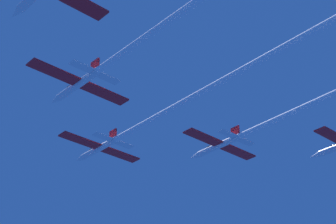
{
  "coord_description": "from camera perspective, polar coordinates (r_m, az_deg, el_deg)",
  "views": [
    {
      "loc": [
        -67.29,
        -97.53,
        -57.3
      ],
      "look_at": [
        0.16,
        -22.76,
        -0.38
      ],
      "focal_mm": 61.36,
      "sensor_mm": 36.0,
      "label": 1
    }
  ],
  "objects": [
    {
      "name": "jet_left_wing",
      "position": [
        93.69,
        -1.61,
        7.87
      ],
      "size": [
        21.03,
        71.39,
        3.48
      ],
      "color": "white"
    },
    {
      "name": "jet_right_wing",
      "position": [
        116.64,
        14.62,
        1.05
      ],
      "size": [
        21.03,
        83.83,
        3.48
      ],
      "color": "white"
    },
    {
      "name": "jet_lead",
      "position": [
        115.37,
        0.3,
        0.3
      ],
      "size": [
        21.03,
        79.02,
        3.48
      ],
      "color": "white"
    }
  ]
}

